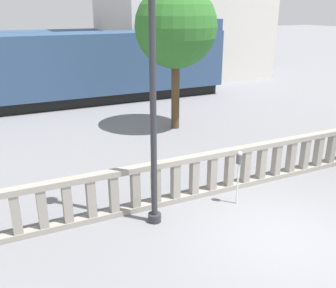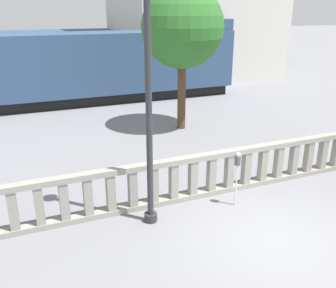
# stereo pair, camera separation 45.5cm
# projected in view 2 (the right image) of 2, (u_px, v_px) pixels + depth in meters

# --- Properties ---
(ground_plane) EXTENTS (160.00, 160.00, 0.00)m
(ground_plane) POSITION_uv_depth(u_px,v_px,m) (275.00, 240.00, 8.11)
(ground_plane) COLOR slate
(balustrade) EXTENTS (12.07, 0.24, 1.20)m
(balustrade) POSITION_uv_depth(u_px,v_px,m) (220.00, 172.00, 10.00)
(balustrade) COLOR gray
(balustrade) RESTS_ON ground
(lamppost) EXTENTS (0.40, 0.40, 7.10)m
(lamppost) POSITION_uv_depth(u_px,v_px,m) (148.00, 38.00, 7.41)
(lamppost) COLOR #2D2D33
(lamppost) RESTS_ON ground
(parking_meter) EXTENTS (0.15, 0.15, 1.45)m
(parking_meter) POSITION_uv_depth(u_px,v_px,m) (237.00, 164.00, 9.18)
(parking_meter) COLOR silver
(parking_meter) RESTS_ON ground
(train_near) EXTENTS (20.19, 2.75, 4.16)m
(train_near) POSITION_uv_depth(u_px,v_px,m) (47.00, 69.00, 18.60)
(train_near) COLOR black
(train_near) RESTS_ON ground
(train_far) EXTENTS (22.35, 3.03, 3.82)m
(train_far) POSITION_uv_depth(u_px,v_px,m) (151.00, 48.00, 29.73)
(train_far) COLOR black
(train_far) RESTS_ON ground
(tree_left) EXTENTS (3.18, 3.18, 5.65)m
(tree_left) POSITION_uv_depth(u_px,v_px,m) (182.00, 27.00, 14.29)
(tree_left) COLOR #4C3823
(tree_left) RESTS_ON ground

